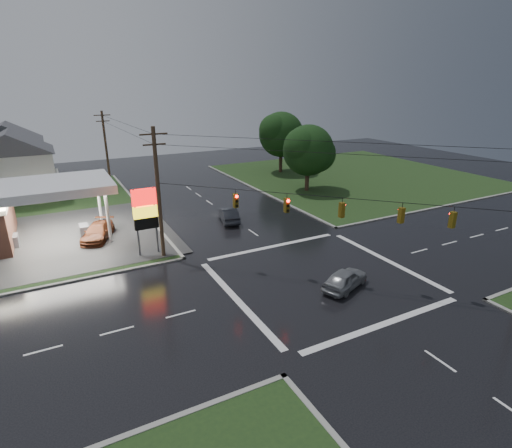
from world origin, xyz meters
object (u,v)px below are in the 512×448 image
utility_pole_n (106,147)px  house_near (14,165)px  pylon_sign (145,211)px  house_far (10,151)px  car_north (228,215)px  car_crossing (345,279)px  utility_pole_nw (158,192)px  car_pump (98,232)px  tree_ne_far (282,135)px  tree_ne_near (309,150)px

utility_pole_n → house_near: bearing=-170.1°
pylon_sign → house_far: (-11.45, 37.50, 0.39)m
car_north → car_crossing: 17.52m
pylon_sign → car_crossing: 17.24m
pylon_sign → utility_pole_nw: size_ratio=0.55×
car_north → car_pump: car_north is taller
house_near → car_north: size_ratio=2.35×
pylon_sign → utility_pole_nw: 2.22m
car_pump → utility_pole_n: bearing=102.4°
car_crossing → car_pump: size_ratio=0.82×
house_far → tree_ne_far: bearing=-19.7°
utility_pole_nw → car_crossing: (10.20, -11.68, -4.99)m
tree_ne_near → tree_ne_far: 12.39m
utility_pole_n → car_crossing: (10.20, -40.18, -4.74)m
utility_pole_nw → house_far: (-12.45, 38.50, -1.32)m
tree_ne_far → car_pump: tree_ne_far is taller
house_near → pylon_sign: bearing=-67.7°
tree_ne_near → pylon_sign: bearing=-155.0°
car_crossing → car_north: bearing=-16.6°
pylon_sign → car_north: (9.70, 4.78, -3.24)m
utility_pole_n → car_crossing: size_ratio=2.44×
tree_ne_near → house_near: bearing=158.2°
utility_pole_n → house_far: utility_pole_n is taller
tree_ne_near → car_north: bearing=-155.8°
utility_pole_n → car_crossing: bearing=-75.8°
pylon_sign → car_north: bearing=26.2°
car_crossing → car_pump: car_pump is taller
utility_pole_nw → tree_ne_far: size_ratio=1.12×
utility_pole_n → car_pump: 22.62m
pylon_sign → tree_ne_far: (27.65, 23.49, 2.17)m
utility_pole_n → utility_pole_nw: bearing=-90.0°
car_north → utility_pole_nw: bearing=46.3°
utility_pole_n → house_far: size_ratio=0.95×
tree_ne_far → car_pump: 36.17m
tree_ne_near → car_crossing: (-13.44, -24.18, -4.83)m
tree_ne_near → tree_ne_far: size_ratio=0.92×
pylon_sign → car_pump: pylon_sign is taller
tree_ne_near → utility_pole_n: bearing=145.9°
utility_pole_nw → utility_pole_n: 28.50m
house_far → pylon_sign: bearing=-73.0°
utility_pole_nw → house_near: 28.90m
utility_pole_nw → house_near: utility_pole_nw is taller
car_north → car_pump: 13.18m
utility_pole_n → tree_ne_far: utility_pole_n is taller
tree_ne_far → house_near: bearing=177.0°
tree_ne_far → car_pump: (-31.09, -17.66, -5.42)m
house_far → tree_ne_near: (36.09, -26.01, 1.16)m
house_far → utility_pole_n: bearing=-38.8°
utility_pole_n → car_north: 24.78m
house_far → house_near: bearing=-85.2°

